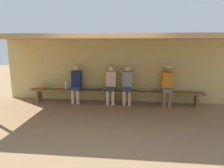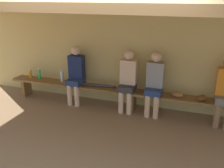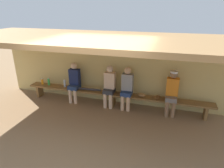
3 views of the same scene
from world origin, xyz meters
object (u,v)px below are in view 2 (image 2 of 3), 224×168
(player_near_post, at_px, (155,81))
(baseball_glove_dark_brown, at_px, (202,98))
(bench, at_px, (133,94))
(player_leftmost, at_px, (128,78))
(baseball_glove_tan, at_px, (177,94))
(water_bottle_clear, at_px, (62,77))
(water_bottle_orange, at_px, (30,74))
(baseball_bat, at_px, (97,85))
(water_bottle_green, at_px, (39,74))
(player_in_red, at_px, (76,73))

(player_near_post, relative_size, baseball_glove_dark_brown, 5.56)
(bench, relative_size, player_leftmost, 4.49)
(bench, relative_size, player_near_post, 4.49)
(baseball_glove_tan, height_order, baseball_glove_dark_brown, same)
(water_bottle_clear, xyz_separation_m, water_bottle_orange, (-0.88, -0.02, -0.02))
(player_leftmost, bearing_deg, baseball_glove_tan, 0.27)
(baseball_bat, bearing_deg, player_near_post, -3.85)
(player_leftmost, distance_m, baseball_bat, 0.75)
(player_near_post, bearing_deg, water_bottle_green, 179.29)
(water_bottle_clear, height_order, baseball_glove_tan, water_bottle_clear)
(baseball_bat, bearing_deg, baseball_glove_tan, -3.73)
(bench, relative_size, water_bottle_clear, 23.46)
(player_leftmost, height_order, water_bottle_clear, player_leftmost)
(bench, relative_size, baseball_bat, 7.29)
(baseball_glove_tan, bearing_deg, baseball_glove_dark_brown, 8.61)
(water_bottle_orange, height_order, baseball_bat, water_bottle_orange)
(player_leftmost, height_order, baseball_glove_tan, player_leftmost)
(player_leftmost, xyz_separation_m, baseball_bat, (-0.72, -0.00, -0.24))
(bench, xyz_separation_m, baseball_glove_tan, (0.91, 0.01, 0.12))
(water_bottle_clear, xyz_separation_m, baseball_glove_dark_brown, (3.12, -0.06, -0.08))
(player_leftmost, height_order, player_in_red, same)
(bench, distance_m, water_bottle_orange, 2.62)
(player_near_post, xyz_separation_m, baseball_glove_dark_brown, (0.94, -0.02, -0.22))
(player_leftmost, bearing_deg, water_bottle_clear, 178.46)
(player_in_red, relative_size, baseball_bat, 1.62)
(bench, bearing_deg, player_leftmost, 178.61)
(bench, distance_m, player_leftmost, 0.36)
(player_leftmost, height_order, water_bottle_green, player_leftmost)
(player_near_post, xyz_separation_m, water_bottle_green, (-2.80, 0.03, -0.15))
(water_bottle_clear, height_order, baseball_bat, water_bottle_clear)
(bench, xyz_separation_m, player_leftmost, (-0.13, 0.00, 0.34))
(player_near_post, bearing_deg, bench, -179.60)
(player_near_post, bearing_deg, baseball_glove_tan, 0.60)
(water_bottle_orange, bearing_deg, player_leftmost, -0.58)
(baseball_glove_tan, relative_size, baseball_bat, 0.29)
(baseball_bat, bearing_deg, player_leftmost, -3.74)
(player_leftmost, xyz_separation_m, player_in_red, (-1.22, 0.00, 0.00))
(baseball_glove_tan, bearing_deg, water_bottle_orange, -169.30)
(baseball_glove_dark_brown, bearing_deg, player_in_red, 103.39)
(player_in_red, height_order, baseball_bat, player_in_red)
(bench, height_order, player_in_red, player_in_red)
(water_bottle_green, bearing_deg, baseball_bat, -1.42)
(player_in_red, distance_m, water_bottle_orange, 1.28)
(baseball_glove_dark_brown, bearing_deg, water_bottle_orange, 103.13)
(player_in_red, bearing_deg, water_bottle_clear, 173.65)
(player_in_red, xyz_separation_m, player_near_post, (1.79, 0.00, 0.00))
(player_leftmost, distance_m, water_bottle_orange, 2.50)
(player_in_red, distance_m, water_bottle_clear, 0.42)
(baseball_glove_tan, height_order, baseball_bat, baseball_glove_tan)
(water_bottle_orange, distance_m, baseball_glove_dark_brown, 4.00)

